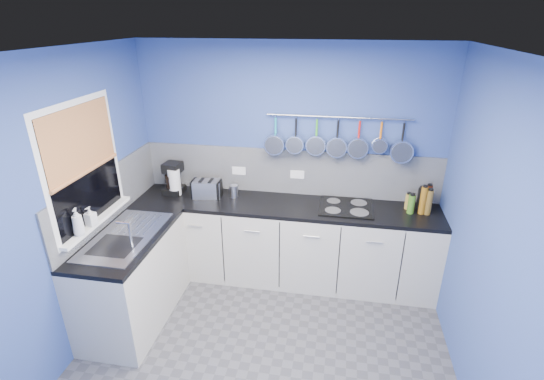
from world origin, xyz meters
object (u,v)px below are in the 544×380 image
(toaster, at_px, (207,189))
(canister, at_px, (234,191))
(soap_bottle_a, at_px, (77,222))
(hob, at_px, (346,207))
(paper_towel, at_px, (175,182))
(coffee_maker, at_px, (173,178))
(soap_bottle_b, at_px, (90,216))

(toaster, height_order, canister, toaster)
(soap_bottle_a, bearing_deg, hob, 28.98)
(paper_towel, bearing_deg, coffee_maker, 129.15)
(soap_bottle_b, bearing_deg, coffee_maker, 75.26)
(soap_bottle_a, bearing_deg, toaster, 60.70)
(coffee_maker, bearing_deg, toaster, -0.12)
(canister, bearing_deg, toaster, -169.39)
(soap_bottle_a, bearing_deg, canister, 52.62)
(soap_bottle_a, height_order, canister, soap_bottle_a)
(paper_towel, bearing_deg, soap_bottle_a, -104.75)
(soap_bottle_b, relative_size, toaster, 0.59)
(soap_bottle_a, relative_size, coffee_maker, 0.70)
(hob, bearing_deg, coffee_maker, 178.56)
(toaster, distance_m, hob, 1.49)
(paper_towel, bearing_deg, canister, 4.88)
(toaster, bearing_deg, soap_bottle_b, -135.36)
(soap_bottle_b, xyz_separation_m, paper_towel, (0.32, 1.04, -0.09))
(toaster, xyz_separation_m, hob, (1.49, -0.01, -0.09))
(paper_towel, xyz_separation_m, toaster, (0.36, 0.00, -0.05))
(soap_bottle_a, bearing_deg, paper_towel, 75.25)
(soap_bottle_b, xyz_separation_m, toaster, (0.68, 1.04, -0.14))
(soap_bottle_b, height_order, toaster, soap_bottle_b)
(soap_bottle_b, relative_size, hob, 0.32)
(soap_bottle_a, relative_size, hob, 0.44)
(soap_bottle_a, relative_size, soap_bottle_b, 1.39)
(coffee_maker, bearing_deg, soap_bottle_b, -99.21)
(soap_bottle_a, xyz_separation_m, canister, (0.96, 1.26, -0.20))
(hob, bearing_deg, soap_bottle_b, -154.48)
(soap_bottle_b, bearing_deg, paper_towel, 73.03)
(paper_towel, distance_m, canister, 0.65)
(canister, height_order, hob, canister)
(coffee_maker, height_order, toaster, coffee_maker)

